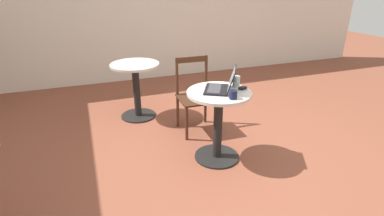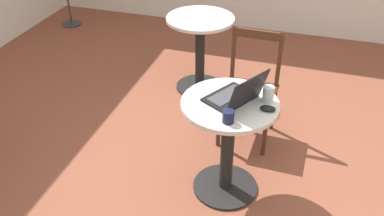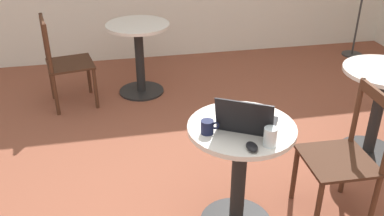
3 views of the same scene
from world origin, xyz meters
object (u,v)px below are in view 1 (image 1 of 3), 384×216
Objects in this scene: drinking_glass at (236,81)px; cafe_table_mid at (136,82)px; chair_near_right at (195,96)px; mug at (233,95)px; cafe_table_near at (218,115)px; mouse at (243,88)px; laptop at (221,86)px.

cafe_table_mid is at bearing 33.39° from drinking_glass.
chair_near_right is 8.39× the size of mug.
drinking_glass reaches higher than cafe_table_mid.
drinking_glass reaches higher than mug.
cafe_table_mid is 0.88m from chair_near_right.
drinking_glass is (-0.62, -0.21, 0.36)m from chair_near_right.
mouse is at bearing -95.13° from cafe_table_near.
chair_near_right reaches higher than cafe_table_near.
mouse reaches higher than cafe_table_mid.
cafe_table_mid is (1.34, 0.59, 0.00)m from cafe_table_near.
chair_near_right is 8.40× the size of drinking_glass.
laptop is at bearing 1.80° from mug.
drinking_glass reaches higher than mouse.
cafe_table_mid is at bearing 44.18° from chair_near_right.
laptop is 3.93× the size of mug.
chair_near_right is at bearing 18.82° from drinking_glass.
cafe_table_near is at bearing 84.87° from mouse.
chair_near_right is 9.10× the size of mouse.
chair_near_right reaches higher than mug.
cafe_table_near is at bearing -155.99° from cafe_table_mid.
cafe_table_mid is 1.62m from mouse.
chair_near_right reaches higher than cafe_table_mid.
laptop reaches higher than cafe_table_near.
cafe_table_mid is at bearing 25.35° from laptop.
drinking_glass is (0.08, -0.23, 0.31)m from cafe_table_near.
cafe_table_near is 6.98× the size of drinking_glass.
mouse is at bearing -47.56° from mug.
cafe_table_near is 7.57× the size of mouse.
chair_near_right is at bearing -1.52° from cafe_table_near.
cafe_table_mid is at bearing 24.01° from cafe_table_near.
drinking_glass is (0.11, 0.02, 0.04)m from mouse.
drinking_glass is (0.07, -0.20, 0.01)m from laptop.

